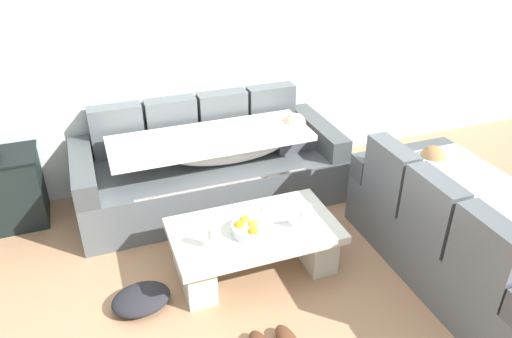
{
  "coord_description": "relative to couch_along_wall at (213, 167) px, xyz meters",
  "views": [
    {
      "loc": [
        -0.75,
        -2.1,
        2.48
      ],
      "look_at": [
        0.43,
        1.09,
        0.55
      ],
      "focal_mm": 34.47,
      "sensor_mm": 36.0,
      "label": 1
    }
  ],
  "objects": [
    {
      "name": "ground_plane",
      "position": [
        -0.22,
        -1.62,
        -0.33
      ],
      "size": [
        14.0,
        14.0,
        0.0
      ],
      "primitive_type": "plane",
      "color": "#A87C58"
    },
    {
      "name": "back_wall",
      "position": [
        -0.22,
        0.53,
        1.02
      ],
      "size": [
        9.0,
        0.1,
        2.7
      ],
      "primitive_type": "cube",
      "color": "silver",
      "rests_on": "ground_plane"
    },
    {
      "name": "couch_along_wall",
      "position": [
        0.0,
        0.0,
        0.0
      ],
      "size": [
        2.29,
        0.92,
        0.88
      ],
      "color": "#52585C",
      "rests_on": "ground_plane"
    },
    {
      "name": "couch_near_window",
      "position": [
        1.42,
        -1.59,
        0.0
      ],
      "size": [
        0.92,
        1.84,
        0.88
      ],
      "rotation": [
        0.0,
        0.0,
        1.57
      ],
      "color": "#52585C",
      "rests_on": "ground_plane"
    },
    {
      "name": "coffee_table",
      "position": [
        0.01,
        -1.04,
        -0.09
      ],
      "size": [
        1.2,
        0.68,
        0.38
      ],
      "color": "beige",
      "rests_on": "ground_plane"
    },
    {
      "name": "fruit_bowl",
      "position": [
        -0.04,
        -1.09,
        0.09
      ],
      "size": [
        0.28,
        0.28,
        0.1
      ],
      "color": "silver",
      "rests_on": "coffee_table"
    },
    {
      "name": "wine_glass_near_left",
      "position": [
        -0.33,
        -1.16,
        0.16
      ],
      "size": [
        0.07,
        0.07,
        0.17
      ],
      "color": "silver",
      "rests_on": "coffee_table"
    },
    {
      "name": "wine_glass_near_right",
      "position": [
        0.33,
        -1.17,
        0.16
      ],
      "size": [
        0.07,
        0.07,
        0.17
      ],
      "color": "silver",
      "rests_on": "coffee_table"
    },
    {
      "name": "open_magazine",
      "position": [
        0.26,
        -0.96,
        0.05
      ],
      "size": [
        0.32,
        0.27,
        0.01
      ],
      "primitive_type": "cube",
      "rotation": [
        0.0,
        0.0,
        -0.23
      ],
      "color": "white",
      "rests_on": "coffee_table"
    },
    {
      "name": "crumpled_garment",
      "position": [
        -0.84,
        -1.13,
        -0.27
      ],
      "size": [
        0.44,
        0.37,
        0.12
      ],
      "primitive_type": "ellipsoid",
      "rotation": [
        0.0,
        0.0,
        0.13
      ],
      "color": "#232328",
      "rests_on": "ground_plane"
    }
  ]
}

